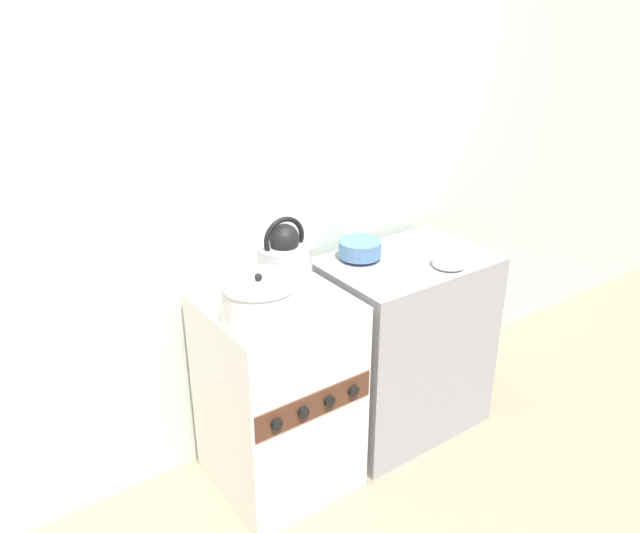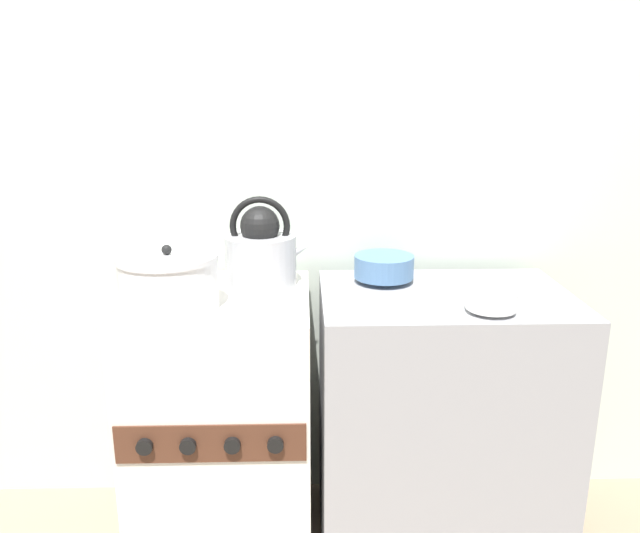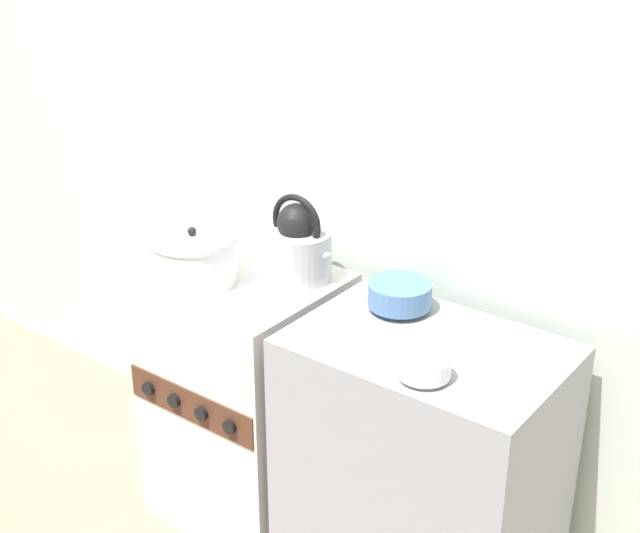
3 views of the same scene
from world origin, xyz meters
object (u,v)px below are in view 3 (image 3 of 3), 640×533
cooking_pot (194,258)px  small_ceramic_bowl (424,367)px  enamel_bowl (400,295)px  kettle (297,247)px  stove (248,396)px

cooking_pot → small_ceramic_bowl: (0.88, -0.08, -0.04)m
enamel_bowl → small_ceramic_bowl: enamel_bowl is taller
cooking_pot → enamel_bowl: size_ratio=1.50×
kettle → enamel_bowl: kettle is taller
cooking_pot → enamel_bowl: cooking_pot is taller
stove → kettle: 0.56m
enamel_bowl → small_ceramic_bowl: 0.38m
small_ceramic_bowl → kettle: bearing=155.6°
kettle → enamel_bowl: bearing=-0.3°
cooking_pot → small_ceramic_bowl: size_ratio=2.05×
stove → enamel_bowl: (0.50, 0.11, 0.48)m
stove → small_ceramic_bowl: 0.90m
stove → cooking_pot: bearing=-141.9°
cooking_pot → stove: bearing=38.1°
stove → kettle: kettle is taller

